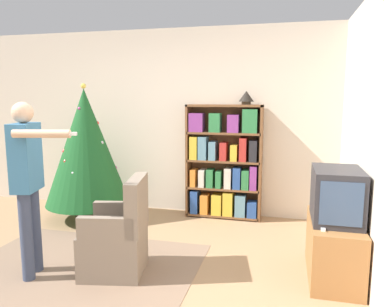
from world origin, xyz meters
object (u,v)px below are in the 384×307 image
Objects in this scene: television at (337,195)px; bookshelf at (224,164)px; christmas_tree at (86,147)px; armchair at (118,239)px; standing_person at (28,175)px; table_lamp at (246,97)px.

bookshelf is at bearing 130.43° from television.
christmas_tree is 1.88m from armchair.
standing_person is (-1.45, -2.13, 0.21)m from bookshelf.
table_lamp is at bearing 127.66° from standing_person.
television is at bearing 89.93° from armchair.
standing_person is (-2.71, -0.64, 0.17)m from television.
bookshelf is 2.05m from armchair.
television is 2.06m from armchair.
bookshelf is at bearing 15.56° from christmas_tree.
christmas_tree reaches higher than television.
table_lamp reaches higher than bookshelf.
television is 0.33× the size of christmas_tree.
table_lamp is (2.07, 0.51, 0.67)m from christmas_tree.
christmas_tree is 9.16× the size of table_lamp.
standing_person is 2.84m from table_lamp.
standing_person is at bearing -166.66° from television.
television is at bearing -17.85° from christmas_tree.
television is 3.22m from christmas_tree.
table_lamp is (0.28, 0.01, 0.91)m from bookshelf.
bookshelf is 0.96× the size of standing_person.
table_lamp reaches higher than television.
armchair is 0.57× the size of standing_person.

